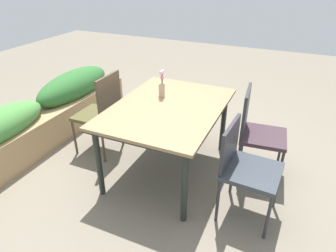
% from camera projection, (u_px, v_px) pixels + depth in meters
% --- Properties ---
extents(ground_plane, '(12.00, 12.00, 0.00)m').
position_uv_depth(ground_plane, '(158.00, 171.00, 3.32)').
color(ground_plane, '#756B5B').
extents(dining_table, '(1.46, 1.06, 0.78)m').
position_uv_depth(dining_table, '(168.00, 112.00, 3.03)').
color(dining_table, '#8C704C').
rests_on(dining_table, ground).
extents(chair_near_right, '(0.49, 0.49, 0.96)m').
position_uv_depth(chair_near_right, '(256.00, 129.00, 3.06)').
color(chair_near_right, '#3C2A32').
rests_on(chair_near_right, ground).
extents(chair_far_side, '(0.45, 0.45, 0.99)m').
position_uv_depth(chair_far_side, '(102.00, 110.00, 3.43)').
color(chair_far_side, '#4E4825').
rests_on(chair_far_side, ground).
extents(chair_near_left, '(0.49, 0.49, 0.89)m').
position_uv_depth(chair_near_left, '(244.00, 164.00, 2.55)').
color(chair_near_left, '#30363E').
rests_on(chair_near_left, ground).
extents(flower_vase, '(0.06, 0.06, 0.30)m').
position_uv_depth(flower_vase, '(162.00, 86.00, 3.15)').
color(flower_vase, tan).
rests_on(flower_vase, dining_table).
extents(planter_box, '(2.96, 0.51, 0.74)m').
position_uv_depth(planter_box, '(42.00, 117.00, 3.74)').
color(planter_box, '#9E7F56').
rests_on(planter_box, ground).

